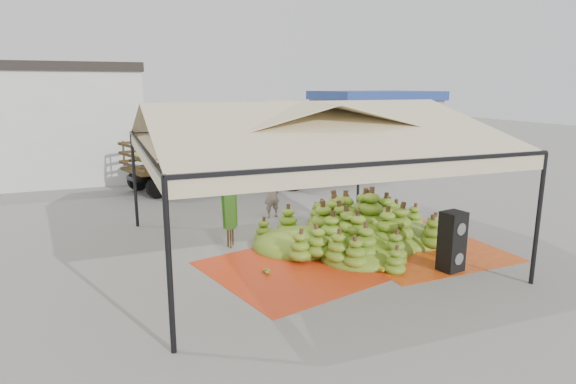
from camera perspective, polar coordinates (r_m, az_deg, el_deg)
name	(u,v)px	position (r m, az deg, el deg)	size (l,w,h in m)	color
ground	(301,250)	(13.27, 1.55, -6.87)	(90.00, 90.00, 0.00)	slate
canopy_tent	(302,129)	(12.57, 1.64, 7.47)	(8.10, 8.10, 4.00)	black
building_tan	(373,126)	(28.78, 10.05, 7.67)	(6.30, 5.30, 4.10)	tan
tarp_left	(297,268)	(12.00, 1.02, -8.98)	(4.00, 3.81, 0.01)	red
tarp_right	(416,247)	(13.95, 14.91, -6.30)	(3.98, 4.18, 0.01)	#D25713
banana_heap	(359,221)	(13.78, 8.36, -3.46)	(5.99, 4.92, 1.28)	#5C831B
hand_yellow_a	(377,266)	(12.04, 10.48, -8.66)	(0.42, 0.34, 0.19)	gold
hand_yellow_b	(377,270)	(11.84, 10.56, -9.03)	(0.44, 0.36, 0.20)	gold
hand_red_a	(452,256)	(13.22, 18.92, -7.21)	(0.41, 0.33, 0.19)	#541813
hand_red_b	(445,263)	(12.64, 18.09, -8.05)	(0.43, 0.35, 0.19)	#5B2614
hand_green	(263,271)	(11.62, -2.95, -9.28)	(0.40, 0.33, 0.18)	#4C851B
hanging_bunches	(310,152)	(13.21, 2.58, 4.74)	(3.24, 0.24, 0.20)	#507A19
speaker_stack	(452,242)	(12.26, 18.86, -5.58)	(0.61, 0.56, 1.47)	black
banana_leaves	(223,245)	(13.80, -7.71, -6.21)	(0.96, 1.36, 3.70)	#2F6C1D
vendor	(272,194)	(16.26, -1.96, -0.24)	(0.59, 0.39, 1.63)	gray
truck_left	(206,156)	(21.78, -9.74, 4.28)	(6.76, 4.08, 2.20)	#4D3919
truck_right	(332,150)	(22.97, 5.19, 5.03)	(7.15, 3.91, 2.33)	#493318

